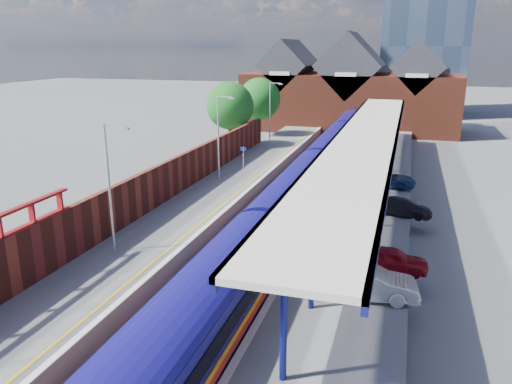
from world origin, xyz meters
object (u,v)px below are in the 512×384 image
Objects in this scene: train at (318,167)px; lamp_post_c at (220,132)px; parked_car_dark at (402,207)px; parked_car_blue at (387,179)px; platform_sign at (243,156)px; parked_car_silver at (367,282)px; lamp_post_b at (111,181)px; parked_car_red at (391,259)px; lamp_post_d at (271,110)px.

lamp_post_c reaches higher than train.
parked_car_blue is (-1.32, 7.02, 0.06)m from parked_car_dark.
platform_sign is 22.93m from parked_car_silver.
lamp_post_b is 18.20m from platform_sign.
lamp_post_b is 1.00× the size of lamp_post_c.
parked_car_blue is at bearing -0.65° from platform_sign.
parked_car_red is 0.92× the size of parked_car_dark.
parked_car_silver is (-0.93, -3.19, 0.13)m from parked_car_red.
lamp_post_b is at bearing 95.67° from parked_car_red.
train is 19.89m from lamp_post_b.
platform_sign reaches higher than train.
lamp_post_c is at bearing 107.45° from parked_car_blue.
lamp_post_d is at bearing 119.37° from train.
parked_car_silver is at bearing -73.70° from train.
lamp_post_d is 33.67m from parked_car_red.
parked_car_red is 9.06m from parked_car_dark.
train is 14.60× the size of parked_car_blue.
parked_car_dark is at bearing -46.03° from train.
parked_car_silver is at bearing -52.11° from lamp_post_c.
lamp_post_b is 1.55× the size of parked_car_blue.
train is at bearing -60.63° from lamp_post_d.
parked_car_blue is at bearing -46.36° from lamp_post_d.
parked_car_silver is (12.18, -19.40, -0.95)m from platform_sign.
parked_car_red is at bearing -23.30° from parked_car_silver.
lamp_post_d is (0.00, 16.00, 0.00)m from lamp_post_c.
train is 17.55m from parked_car_red.
lamp_post_c is at bearing -165.44° from train.
train is 5.65m from parked_car_blue.
lamp_post_c is (0.00, 16.00, 0.00)m from lamp_post_b.
lamp_post_b is 1.78× the size of parked_car_dark.
parked_car_dark is (13.43, -7.15, -1.12)m from platform_sign.
lamp_post_b and lamp_post_d have the same top height.
lamp_post_b reaches higher than parked_car_blue.
lamp_post_d is 2.80× the size of platform_sign.
train is 10.01m from parked_car_dark.
lamp_post_c is at bearing -90.00° from lamp_post_d.
train is 16.80× the size of parked_car_dark.
lamp_post_d reaches higher than train.
parked_car_dark is at bearing -12.88° from parked_car_silver.
train is at bearing 0.36° from platform_sign.
parked_car_red is 16.10m from parked_car_blue.
platform_sign is (-6.49, -0.04, 0.57)m from train.
parked_car_silver reaches higher than parked_car_dark.
parked_car_blue reaches higher than parked_car_red.
parked_car_silver is 19.26m from parked_car_blue.
train is 14.64× the size of parked_car_silver.
lamp_post_d is at bearing 46.66° from parked_car_dark.
parked_car_silver is at bearing 162.35° from parked_car_red.
lamp_post_d is 36.19m from parked_car_silver.
lamp_post_c reaches higher than parked_car_blue.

